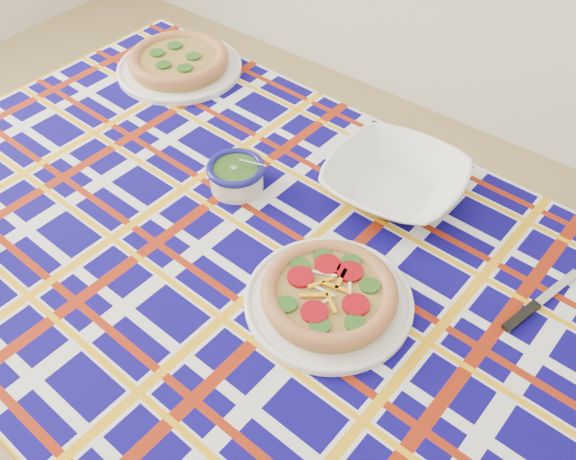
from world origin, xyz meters
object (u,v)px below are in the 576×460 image
Objects in this scene: dining_table at (248,279)px; main_focaccia_plate at (329,293)px; pesto_bowl at (236,174)px; serving_bowl at (395,181)px.

main_focaccia_plate is (0.19, -0.00, 0.10)m from dining_table.
dining_table is 13.49× the size of pesto_bowl.
pesto_bowl is (-0.32, 0.13, 0.01)m from main_focaccia_plate.
serving_bowl is (0.26, 0.18, -0.00)m from pesto_bowl.
serving_bowl is (0.13, 0.30, 0.11)m from dining_table.
serving_bowl is (-0.06, 0.31, 0.00)m from main_focaccia_plate.
main_focaccia_plate is at bearing -78.70° from serving_bowl.
serving_bowl is at bearing 34.69° from pesto_bowl.
dining_table is at bearing -43.48° from pesto_bowl.
dining_table is 5.38× the size of main_focaccia_plate.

